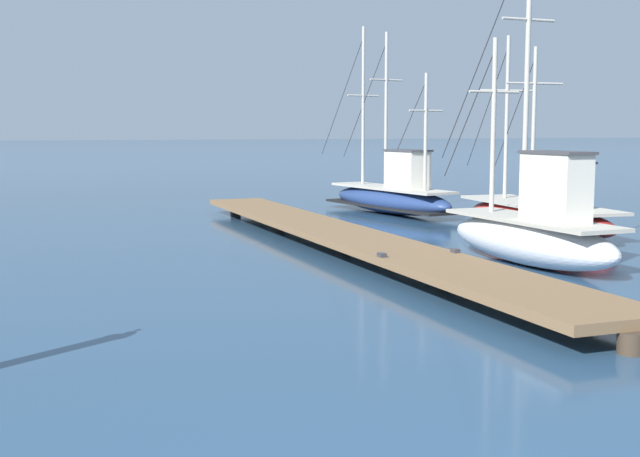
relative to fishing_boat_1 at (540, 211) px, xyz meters
The scene contains 4 objects.
floating_dock 6.36m from the fishing_boat_1, behind, with size 2.15×20.10×0.53m.
fishing_boat_1 is the anchor object (origin of this frame).
fishing_boat_2 6.51m from the fishing_boat_1, 103.86° to the left, with size 2.54×7.91×6.45m.
fishing_boat_4 5.56m from the fishing_boat_1, 125.83° to the right, with size 1.75×6.30×7.39m.
Camera 1 is at (-2.23, -3.58, 2.91)m, focal length 46.94 mm.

